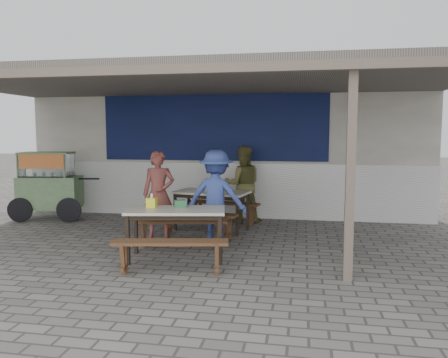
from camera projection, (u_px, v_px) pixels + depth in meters
name	position (u px, v px, depth m)	size (l,w,h in m)	color
ground	(186.00, 252.00, 6.82)	(60.00, 60.00, 0.00)	slate
back_wall	(226.00, 139.00, 10.15)	(9.00, 1.28, 3.50)	beige
warung_roof	(200.00, 82.00, 7.42)	(9.00, 4.21, 2.81)	#635B55
table_left	(212.00, 195.00, 8.32)	(1.49, 0.97, 0.75)	beige
bench_left_street	(197.00, 219.00, 7.76)	(1.51, 0.57, 0.45)	brown
bench_left_wall	(224.00, 207.00, 8.94)	(1.51, 0.57, 0.45)	brown
table_right	(176.00, 214.00, 6.36)	(1.52, 0.93, 0.75)	beige
bench_right_street	(170.00, 249.00, 5.71)	(1.54, 0.54, 0.45)	brown
bench_right_wall	(181.00, 227.00, 7.08)	(1.54, 0.54, 0.45)	brown
vendor_cart	(49.00, 183.00, 9.35)	(1.74, 0.94, 1.45)	#699060
patron_street_side	(159.00, 194.00, 7.75)	(0.56, 0.37, 1.55)	brown
patron_wall_side	(243.00, 184.00, 9.04)	(0.77, 0.60, 1.59)	brown
patron_right_table	(216.00, 197.00, 7.33)	(1.02, 0.58, 1.58)	#384D9A
tissue_box	(152.00, 202.00, 6.51)	(0.14, 0.14, 0.14)	yellow
donation_box	(180.00, 204.00, 6.49)	(0.16, 0.11, 0.11)	#2E6941
condiment_jar	(222.00, 189.00, 8.28)	(0.08, 0.08, 0.09)	silver
condiment_bowl	(208.00, 189.00, 8.44)	(0.17, 0.17, 0.04)	silver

